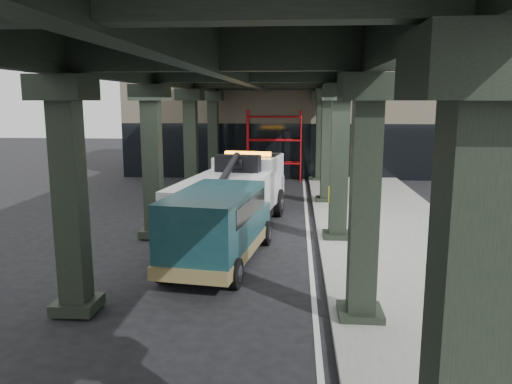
% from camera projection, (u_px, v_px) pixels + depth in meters
% --- Properties ---
extents(ground, '(90.00, 90.00, 0.00)m').
position_uv_depth(ground, '(251.00, 259.00, 14.40)').
color(ground, black).
rests_on(ground, ground).
extents(sidewalk, '(5.00, 40.00, 0.15)m').
position_uv_depth(sidewalk, '(396.00, 241.00, 15.99)').
color(sidewalk, gray).
rests_on(sidewalk, ground).
extents(lane_stripe, '(0.12, 38.00, 0.01)m').
position_uv_depth(lane_stripe, '(309.00, 241.00, 16.23)').
color(lane_stripe, silver).
rests_on(lane_stripe, ground).
extents(viaduct, '(7.40, 32.00, 6.40)m').
position_uv_depth(viaduct, '(244.00, 69.00, 15.41)').
color(viaduct, black).
rests_on(viaduct, ground).
extents(building, '(22.00, 10.00, 8.00)m').
position_uv_depth(building, '(308.00, 108.00, 33.13)').
color(building, '#C6B793').
rests_on(building, ground).
extents(scaffolding, '(3.08, 0.88, 4.00)m').
position_uv_depth(scaffolding, '(274.00, 143.00, 28.38)').
color(scaffolding, red).
rests_on(scaffolding, ground).
extents(tow_truck, '(3.40, 8.52, 2.72)m').
position_uv_depth(tow_truck, '(236.00, 192.00, 17.51)').
color(tow_truck, black).
rests_on(tow_truck, ground).
extents(towed_van, '(2.69, 5.45, 2.12)m').
position_uv_depth(towed_van, '(218.00, 225.00, 13.71)').
color(towed_van, '#10353B').
rests_on(towed_van, ground).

